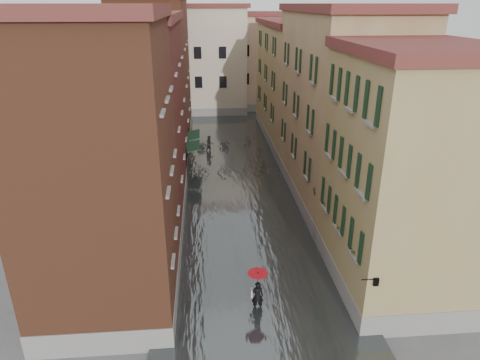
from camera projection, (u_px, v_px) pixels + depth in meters
name	position (u px, v px, depth m)	size (l,w,h in m)	color
ground	(253.00, 265.00, 23.79)	(120.00, 120.00, 0.00)	#565659
floodwater	(235.00, 177.00, 35.72)	(10.00, 60.00, 0.20)	#3F4546
building_left_near	(102.00, 174.00, 18.92)	(6.00, 8.00, 13.00)	brown
building_left_mid	(137.00, 118.00, 29.14)	(6.00, 14.00, 12.50)	maroon
building_left_far	(157.00, 74.00, 42.66)	(6.00, 16.00, 14.00)	brown
building_right_near	(405.00, 180.00, 20.29)	(6.00, 8.00, 11.50)	#947F4C
building_right_mid	(338.00, 111.00, 30.13)	(6.00, 14.00, 13.00)	tan
building_right_far	(295.00, 84.00, 44.23)	(6.00, 16.00, 11.50)	#947F4C
building_end_cream	(198.00, 61.00, 56.05)	(12.00, 9.00, 13.00)	beige
building_end_pink	(264.00, 62.00, 58.79)	(10.00, 9.00, 12.00)	tan
awning_near	(192.00, 147.00, 35.43)	(1.09, 2.74, 2.80)	#17341F
awning_far	(193.00, 136.00, 38.43)	(1.09, 3.01, 2.80)	#17341F
wall_lantern	(375.00, 281.00, 17.45)	(0.71, 0.22, 0.35)	black
window_planters	(328.00, 202.00, 23.24)	(0.59, 10.48, 0.84)	#9D4D33
pedestrian_main	(258.00, 287.00, 19.88)	(0.99, 0.99, 2.06)	black
pedestrian_far	(210.00, 144.00, 41.40)	(0.82, 0.64, 1.70)	black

